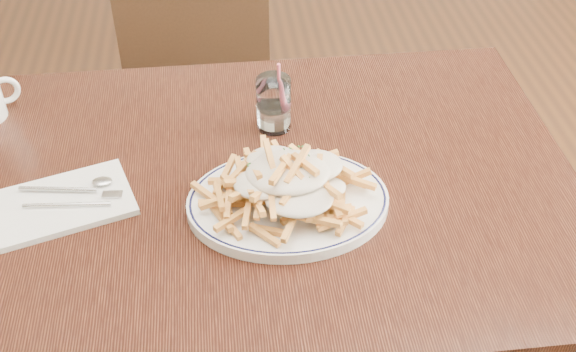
{
  "coord_description": "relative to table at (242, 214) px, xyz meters",
  "views": [
    {
      "loc": [
        -0.02,
        -0.97,
        1.58
      ],
      "look_at": [
        0.08,
        -0.08,
        0.82
      ],
      "focal_mm": 45.0,
      "sensor_mm": 36.0,
      "label": 1
    }
  ],
  "objects": [
    {
      "name": "loaded_fries",
      "position": [
        0.08,
        -0.08,
        0.14
      ],
      "size": [
        0.27,
        0.21,
        0.08
      ],
      "color": "gold",
      "rests_on": "fries_plate"
    },
    {
      "name": "water_glass",
      "position": [
        0.08,
        0.16,
        0.12
      ],
      "size": [
        0.07,
        0.07,
        0.14
      ],
      "color": "white",
      "rests_on": "table"
    },
    {
      "name": "cutlery",
      "position": [
        -0.3,
        -0.03,
        0.09
      ],
      "size": [
        0.19,
        0.07,
        0.01
      ],
      "color": "silver",
      "rests_on": "napkin"
    },
    {
      "name": "table",
      "position": [
        0.0,
        0.0,
        0.0
      ],
      "size": [
        1.2,
        0.8,
        0.75
      ],
      "color": "black",
      "rests_on": "ground"
    },
    {
      "name": "fries_plate",
      "position": [
        0.08,
        -0.08,
        0.09
      ],
      "size": [
        0.38,
        0.35,
        0.02
      ],
      "color": "silver",
      "rests_on": "table"
    },
    {
      "name": "chair_far",
      "position": [
        -0.08,
        0.78,
        -0.2
      ],
      "size": [
        0.4,
        0.4,
        0.83
      ],
      "color": "black",
      "rests_on": "ground"
    },
    {
      "name": "napkin",
      "position": [
        -0.3,
        -0.03,
        0.08
      ],
      "size": [
        0.26,
        0.21,
        0.01
      ],
      "primitive_type": "cube",
      "rotation": [
        0.0,
        0.0,
        0.31
      ],
      "color": "silver",
      "rests_on": "table"
    }
  ]
}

